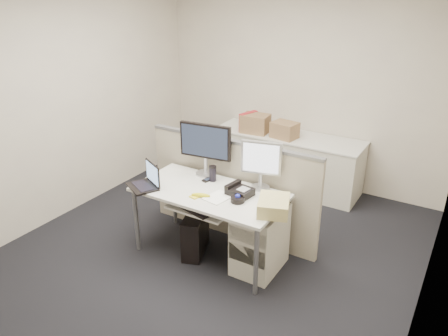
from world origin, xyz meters
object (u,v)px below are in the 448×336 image
Objects in this scene: desk at (209,197)px; monitor_main at (206,150)px; desk_phone at (240,192)px; laptop at (142,177)px.

desk is 0.54m from monitor_main.
desk is 2.64× the size of monitor_main.
desk_phone is (0.30, 0.08, 0.10)m from desk.
desk is at bearing -59.45° from monitor_main.
desk is 0.71m from laptop.
laptop is 0.99m from desk_phone.
monitor_main reaches higher than desk.
laptop is at bearing -155.70° from desk.
desk_phone is (0.92, 0.36, -0.08)m from laptop.
desk_phone is at bearing 14.93° from desk.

